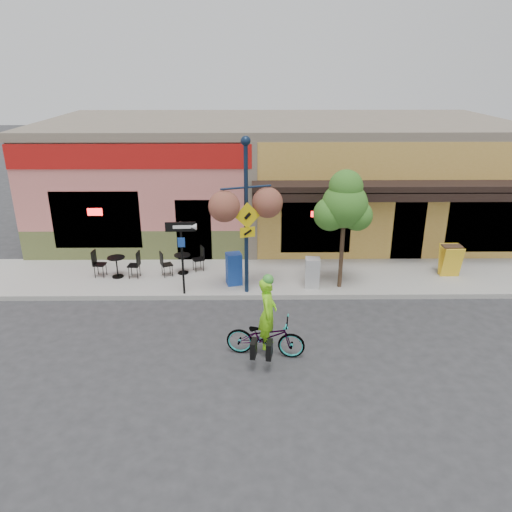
{
  "coord_description": "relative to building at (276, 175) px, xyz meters",
  "views": [
    {
      "loc": [
        -1.04,
        -12.87,
        6.61
      ],
      "look_at": [
        -0.9,
        0.5,
        1.4
      ],
      "focal_mm": 35.0,
      "sensor_mm": 36.0,
      "label": 1
    }
  ],
  "objects": [
    {
      "name": "ground",
      "position": [
        0.0,
        -7.5,
        -2.25
      ],
      "size": [
        90.0,
        90.0,
        0.0
      ],
      "primitive_type": "plane",
      "color": "#2D2D30",
      "rests_on": "ground"
    },
    {
      "name": "sandwich_board",
      "position": [
        5.37,
        -5.76,
        -1.59
      ],
      "size": [
        0.62,
        0.46,
        1.02
      ],
      "primitive_type": null,
      "rotation": [
        0.0,
        0.0,
        0.02
      ],
      "color": "yellow",
      "rests_on": "sidewalk"
    },
    {
      "name": "building",
      "position": [
        0.0,
        0.0,
        0.0
      ],
      "size": [
        18.2,
        8.2,
        4.5
      ],
      "primitive_type": null,
      "color": "#D06F67",
      "rests_on": "ground"
    },
    {
      "name": "cyclist_rider",
      "position": [
        -0.65,
        -9.99,
        -1.37
      ],
      "size": [
        0.52,
        0.7,
        1.75
      ],
      "primitive_type": "imported",
      "rotation": [
        0.0,
        0.0,
        1.4
      ],
      "color": "#86EF19",
      "rests_on": "ground"
    },
    {
      "name": "newspaper_box_grey",
      "position": [
        0.83,
        -6.42,
        -1.63
      ],
      "size": [
        0.47,
        0.43,
        0.94
      ],
      "primitive_type": null,
      "rotation": [
        0.0,
        0.0,
        -0.08
      ],
      "color": "#B0B0B0",
      "rests_on": "sidewalk"
    },
    {
      "name": "newspaper_box_blue",
      "position": [
        -1.57,
        -6.17,
        -1.6
      ],
      "size": [
        0.54,
        0.5,
        1.01
      ],
      "primitive_type": null,
      "rotation": [
        0.0,
        0.0,
        0.24
      ],
      "color": "#193E99",
      "rests_on": "sidewalk"
    },
    {
      "name": "curb",
      "position": [
        0.0,
        -6.95,
        -2.17
      ],
      "size": [
        24.0,
        0.12,
        0.15
      ],
      "primitive_type": "cube",
      "color": "#A8A59E",
      "rests_on": "ground"
    },
    {
      "name": "bicycle",
      "position": [
        -0.7,
        -9.99,
        -1.75
      ],
      "size": [
        1.98,
        0.97,
        0.99
      ],
      "primitive_type": "imported",
      "rotation": [
        0.0,
        0.0,
        1.4
      ],
      "color": "#9A0E0E",
      "rests_on": "ground"
    },
    {
      "name": "street_tree",
      "position": [
        1.69,
        -6.4,
        -0.26
      ],
      "size": [
        1.75,
        1.75,
        3.67
      ],
      "primitive_type": null,
      "rotation": [
        0.0,
        0.0,
        0.26
      ],
      "color": "#3D7A26",
      "rests_on": "sidewalk"
    },
    {
      "name": "sidewalk",
      "position": [
        0.0,
        -5.5,
        -2.17
      ],
      "size": [
        24.0,
        3.0,
        0.15
      ],
      "primitive_type": "cube",
      "color": "#9E9B93",
      "rests_on": "ground"
    },
    {
      "name": "lamp_post",
      "position": [
        -1.17,
        -6.73,
        0.21
      ],
      "size": [
        1.59,
        1.01,
        4.63
      ],
      "primitive_type": null,
      "rotation": [
        0.0,
        0.0,
        0.31
      ],
      "color": "#13233B",
      "rests_on": "sidewalk"
    },
    {
      "name": "one_way_sign",
      "position": [
        -3.04,
        -6.85,
        -0.97
      ],
      "size": [
        0.87,
        0.23,
        2.25
      ],
      "primitive_type": null,
      "rotation": [
        0.0,
        0.0,
        0.05
      ],
      "color": "black",
      "rests_on": "sidewalk"
    },
    {
      "name": "cafe_set_right",
      "position": [
        -3.27,
        -5.31,
        -1.68
      ],
      "size": [
        1.57,
        1.23,
        0.85
      ],
      "primitive_type": null,
      "rotation": [
        0.0,
        0.0,
        0.43
      ],
      "color": "black",
      "rests_on": "sidewalk"
    },
    {
      "name": "cafe_set_left",
      "position": [
        -5.33,
        -5.59,
        -1.66
      ],
      "size": [
        1.53,
        0.85,
        0.89
      ],
      "primitive_type": null,
      "rotation": [
        0.0,
        0.0,
        -0.08
      ],
      "color": "black",
      "rests_on": "sidewalk"
    }
  ]
}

